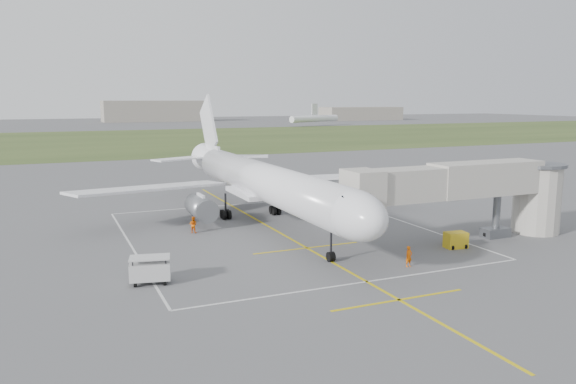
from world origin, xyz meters
name	(u,v)px	position (x,y,z in m)	size (l,w,h in m)	color
ground	(266,225)	(0.00, 0.00, 0.00)	(700.00, 700.00, 0.00)	#4F4F51
grass_strip	(116,141)	(0.00, 130.00, 0.01)	(700.00, 120.00, 0.02)	#364920
apron_markings	(288,237)	(0.00, -5.82, 0.01)	(28.20, 60.00, 0.01)	gold
airliner	(263,182)	(0.00, 0.75, 4.39)	(38.93, 46.75, 13.52)	white
jet_bridge	(479,189)	(15.72, -13.50, 4.74)	(23.40, 5.00, 7.20)	#A7A297
gpu_unit	(456,240)	(11.99, -15.11, 0.69)	(1.99, 1.51, 1.40)	gold
baggage_cart	(150,270)	(-14.21, -14.23, 0.99)	(3.07, 2.22, 1.93)	silver
ramp_worker_nose	(409,256)	(4.89, -18.14, 0.82)	(0.59, 0.39, 1.63)	#F05F07
ramp_worker_wing	(193,225)	(-7.72, -0.50, 0.81)	(0.79, 0.62, 1.63)	#E75D07
distant_hangars	(52,114)	(-16.15, 265.19, 5.17)	(345.00, 49.00, 12.00)	gray
distant_aircraft	(146,123)	(16.13, 171.11, 3.59)	(194.73, 64.18, 8.85)	white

